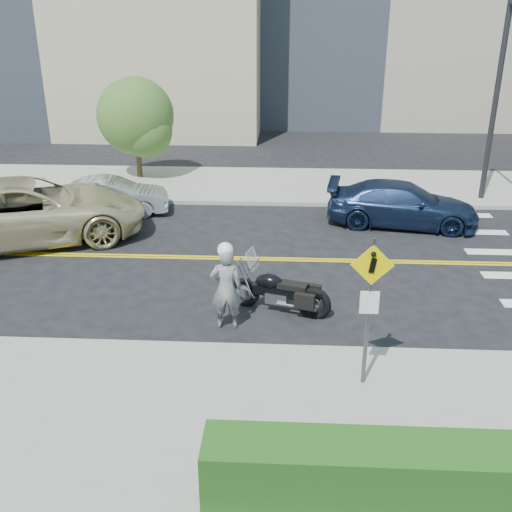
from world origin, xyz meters
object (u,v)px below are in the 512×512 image
object	(u,v)px
motorcyclist	(226,286)
suv	(29,211)
pedestrian_sign	(369,299)
parked_car_silver	(112,196)
motorcycle	(280,283)
parked_car_blue	(402,204)

from	to	relation	value
motorcyclist	suv	bearing A→B (deg)	-41.64
pedestrian_sign	parked_car_silver	xyz separation A→B (m)	(-7.73, 10.11, -1.31)
motorcyclist	suv	distance (m)	8.43
motorcyclist	pedestrian_sign	bearing A→B (deg)	137.57
motorcycle	parked_car_silver	size ratio (longest dim) A/B	0.63
suv	parked_car_blue	world-z (taller)	suv
pedestrian_sign	parked_car_blue	distance (m)	9.89
parked_car_silver	parked_car_blue	distance (m)	10.07
pedestrian_sign	parked_car_silver	distance (m)	12.79
motorcycle	parked_car_silver	distance (m)	9.25
motorcycle	parked_car_blue	distance (m)	7.56
suv	motorcyclist	bearing A→B (deg)	-149.98
motorcyclist	parked_car_blue	xyz separation A→B (m)	(5.21, 7.26, -0.33)
pedestrian_sign	parked_car_blue	size ratio (longest dim) A/B	0.60
suv	parked_car_silver	xyz separation A→B (m)	(1.84, 2.69, -0.34)
parked_car_silver	parked_car_blue	bearing A→B (deg)	-103.61
motorcyclist	motorcycle	distance (m)	1.50
motorcycle	parked_car_silver	world-z (taller)	motorcycle
motorcycle	parked_car_blue	bearing A→B (deg)	74.84
pedestrian_sign	suv	bearing A→B (deg)	142.20
pedestrian_sign	parked_car_blue	world-z (taller)	pedestrian_sign
motorcycle	parked_car_silver	bearing A→B (deg)	147.68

